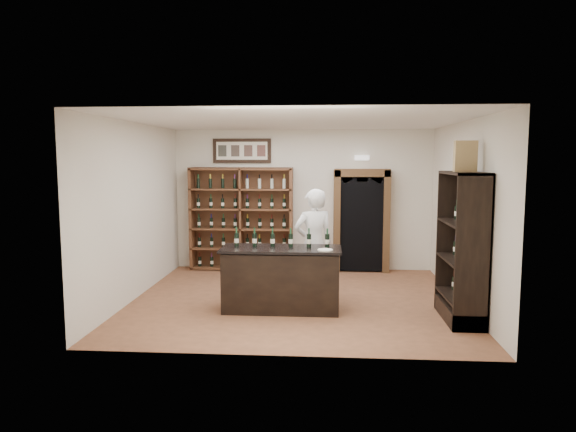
{
  "coord_description": "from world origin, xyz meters",
  "views": [
    {
      "loc": [
        0.47,
        -8.49,
        2.4
      ],
      "look_at": [
        -0.16,
        0.3,
        1.4
      ],
      "focal_mm": 32.0,
      "sensor_mm": 36.0,
      "label": 1
    }
  ],
  "objects_px": {
    "side_cabinet": "(463,270)",
    "wine_crate": "(465,156)",
    "counter_bottle_0": "(237,239)",
    "shopkeeper": "(314,244)",
    "wine_shelf": "(242,219)",
    "tasting_counter": "(281,279)"
  },
  "relations": [
    {
      "from": "side_cabinet",
      "to": "wine_crate",
      "type": "relative_size",
      "value": 4.94
    },
    {
      "from": "counter_bottle_0",
      "to": "side_cabinet",
      "type": "distance_m",
      "value": 3.48
    },
    {
      "from": "counter_bottle_0",
      "to": "shopkeeper",
      "type": "bearing_deg",
      "value": 28.39
    },
    {
      "from": "counter_bottle_0",
      "to": "wine_crate",
      "type": "bearing_deg",
      "value": -6.89
    },
    {
      "from": "counter_bottle_0",
      "to": "shopkeeper",
      "type": "height_order",
      "value": "shopkeeper"
    },
    {
      "from": "wine_shelf",
      "to": "tasting_counter",
      "type": "bearing_deg",
      "value": -69.44
    },
    {
      "from": "wine_shelf",
      "to": "shopkeeper",
      "type": "height_order",
      "value": "wine_shelf"
    },
    {
      "from": "tasting_counter",
      "to": "counter_bottle_0",
      "type": "xyz_separation_m",
      "value": [
        -0.72,
        0.09,
        0.61
      ]
    },
    {
      "from": "shopkeeper",
      "to": "wine_crate",
      "type": "distance_m",
      "value": 2.85
    },
    {
      "from": "wine_shelf",
      "to": "shopkeeper",
      "type": "relative_size",
      "value": 1.17
    },
    {
      "from": "shopkeeper",
      "to": "wine_shelf",
      "type": "bearing_deg",
      "value": -74.68
    },
    {
      "from": "tasting_counter",
      "to": "wine_crate",
      "type": "height_order",
      "value": "wine_crate"
    },
    {
      "from": "wine_shelf",
      "to": "tasting_counter",
      "type": "xyz_separation_m",
      "value": [
        1.1,
        -2.93,
        -0.61
      ]
    },
    {
      "from": "shopkeeper",
      "to": "wine_crate",
      "type": "relative_size",
      "value": 4.22
    },
    {
      "from": "counter_bottle_0",
      "to": "side_cabinet",
      "type": "bearing_deg",
      "value": -6.47
    },
    {
      "from": "tasting_counter",
      "to": "counter_bottle_0",
      "type": "relative_size",
      "value": 6.27
    },
    {
      "from": "shopkeeper",
      "to": "side_cabinet",
      "type": "bearing_deg",
      "value": 134.09
    },
    {
      "from": "shopkeeper",
      "to": "wine_crate",
      "type": "xyz_separation_m",
      "value": [
        2.19,
        -1.07,
        1.48
      ]
    },
    {
      "from": "side_cabinet",
      "to": "shopkeeper",
      "type": "xyz_separation_m",
      "value": [
        -2.23,
        1.05,
        0.19
      ]
    },
    {
      "from": "side_cabinet",
      "to": "wine_shelf",
      "type": "bearing_deg",
      "value": 139.79
    },
    {
      "from": "counter_bottle_0",
      "to": "wine_crate",
      "type": "relative_size",
      "value": 0.67
    },
    {
      "from": "wine_shelf",
      "to": "side_cabinet",
      "type": "distance_m",
      "value": 5.02
    }
  ]
}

